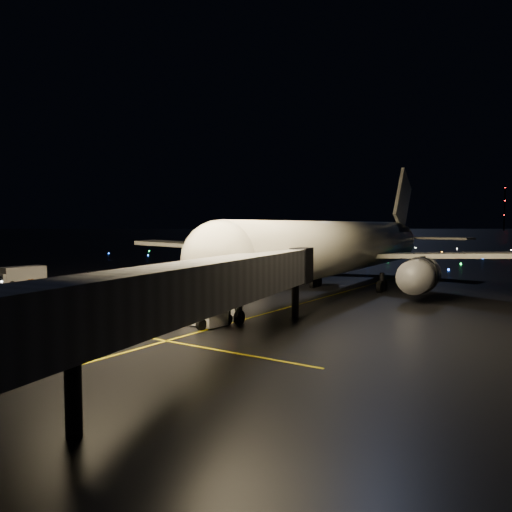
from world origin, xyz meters
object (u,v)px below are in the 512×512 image
object	(u,v)px
crew_b	(33,287)
baggage_cart_3	(93,277)
service_truck	(23,276)
baggage_cart_2	(138,275)
baggage_cart_4	(122,276)
crew_a	(29,287)
crew_c	(179,287)
pushback_tug	(202,313)
baggage_cart_0	(167,284)
belt_loader	(220,298)
airliner	(353,219)
baggage_cart_1	(146,279)

from	to	relation	value
crew_b	baggage_cart_3	distance (m)	13.69
crew_b	service_truck	bearing A→B (deg)	153.48
baggage_cart_2	baggage_cart_4	size ratio (longest dim) A/B	1.13
crew_a	crew_c	world-z (taller)	crew_a
pushback_tug	baggage_cart_0	world-z (taller)	pushback_tug
belt_loader	service_truck	bearing A→B (deg)	167.61
crew_a	crew_b	xyz separation A→B (m)	(0.72, 0.03, 0.04)
crew_a	baggage_cart_3	size ratio (longest dim) A/B	0.97
baggage_cart_3	pushback_tug	bearing A→B (deg)	-2.48
baggage_cart_2	baggage_cart_0	bearing A→B (deg)	-29.56
airliner	baggage_cart_0	xyz separation A→B (m)	(-20.08, -15.30, -8.70)
crew_a	airliner	bearing A→B (deg)	31.66
belt_loader	crew_c	distance (m)	14.79
baggage_cart_3	baggage_cart_2	bearing A→B (deg)	72.81
baggage_cart_4	crew_b	bearing A→B (deg)	-70.55
crew_b	baggage_cart_4	bearing A→B (deg)	95.26
pushback_tug	baggage_cart_2	size ratio (longest dim) A/B	2.03
airliner	service_truck	size ratio (longest dim) A/B	8.94
baggage_cart_0	baggage_cart_2	distance (m)	12.23
baggage_cart_0	baggage_cart_4	xyz separation A→B (m)	(-12.28, 3.06, 0.03)
airliner	crew_b	xyz separation A→B (m)	(-30.69, -28.17, -8.50)
belt_loader	baggage_cart_2	world-z (taller)	belt_loader
baggage_cart_3	airliner	bearing A→B (deg)	45.51
baggage_cart_0	crew_a	bearing A→B (deg)	-121.95
baggage_cart_1	airliner	bearing A→B (deg)	39.53
crew_b	baggage_cart_2	distance (m)	17.95
pushback_tug	service_truck	xyz separation A→B (m)	(-39.70, 7.70, 0.35)
crew_c	belt_loader	bearing A→B (deg)	37.13
service_truck	airliner	bearing A→B (deg)	34.56
airliner	baggage_cart_3	size ratio (longest dim) A/B	34.75
baggage_cart_0	baggage_cart_1	bearing A→B (deg)	172.27
baggage_cart_0	baggage_cart_2	size ratio (longest dim) A/B	0.85
pushback_tug	baggage_cart_2	xyz separation A→B (m)	(-30.35, 20.86, -0.12)
service_truck	crew_a	world-z (taller)	service_truck
service_truck	crew_c	xyz separation A→B (m)	(24.88, 5.59, -0.54)
airliner	baggage_cart_1	size ratio (longest dim) A/B	35.25
airliner	crew_c	distance (m)	25.25
airliner	baggage_cart_0	distance (m)	26.70
pushback_tug	baggage_cart_3	world-z (taller)	pushback_tug
airliner	baggage_cart_1	xyz separation A→B (m)	(-26.01, -13.48, -8.67)
airliner	pushback_tug	bearing A→B (deg)	-94.75
crew_c	pushback_tug	bearing A→B (deg)	27.21
belt_loader	baggage_cart_2	bearing A→B (deg)	142.28
crew_a	baggage_cart_1	xyz separation A→B (m)	(5.39, 14.72, -0.12)
belt_loader	baggage_cart_3	world-z (taller)	belt_loader
baggage_cart_1	crew_b	bearing A→B (deg)	-95.50
pushback_tug	crew_b	world-z (taller)	pushback_tug
pushback_tug	baggage_cart_3	distance (m)	37.94
service_truck	baggage_cart_4	distance (m)	13.87
crew_a	baggage_cart_1	distance (m)	15.68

